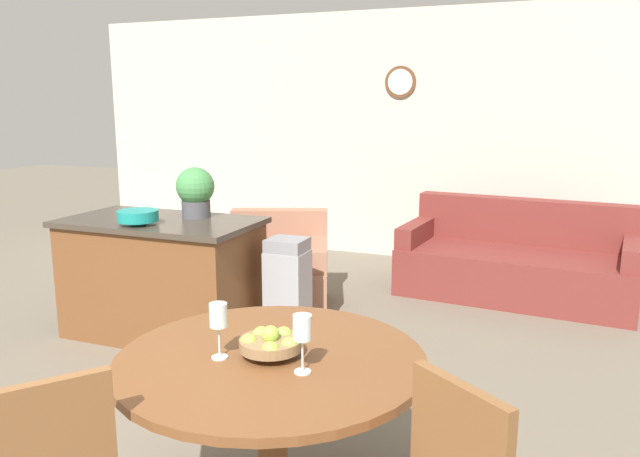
{
  "coord_description": "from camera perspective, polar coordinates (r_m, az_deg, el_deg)",
  "views": [
    {
      "loc": [
        1.59,
        -1.29,
        1.73
      ],
      "look_at": [
        0.18,
        2.26,
        0.95
      ],
      "focal_mm": 35.0,
      "sensor_mm": 36.0,
      "label": 1
    }
  ],
  "objects": [
    {
      "name": "couch",
      "position": [
        5.92,
        17.57,
        -3.11
      ],
      "size": [
        2.09,
        1.13,
        0.84
      ],
      "rotation": [
        0.0,
        0.0,
        -0.09
      ],
      "color": "maroon",
      "rests_on": "ground_plane"
    },
    {
      "name": "wine_glass_right",
      "position": [
        2.3,
        -1.63,
        -9.26
      ],
      "size": [
        0.07,
        0.07,
        0.22
      ],
      "color": "silver",
      "rests_on": "dining_table"
    },
    {
      "name": "wine_glass_left",
      "position": [
        2.45,
        -9.27,
        -8.04
      ],
      "size": [
        0.07,
        0.07,
        0.22
      ],
      "color": "silver",
      "rests_on": "dining_table"
    },
    {
      "name": "trash_bin",
      "position": [
        4.52,
        -2.97,
        -5.78
      ],
      "size": [
        0.28,
        0.25,
        0.78
      ],
      "color": "#9E9EA3",
      "rests_on": "ground_plane"
    },
    {
      "name": "dining_table",
      "position": [
        2.58,
        -4.45,
        -15.02
      ],
      "size": [
        1.23,
        1.23,
        0.75
      ],
      "color": "brown",
      "rests_on": "ground_plane"
    },
    {
      "name": "fruit_bowl",
      "position": [
        2.49,
        -4.53,
        -10.38
      ],
      "size": [
        0.25,
        0.25,
        0.12
      ],
      "color": "olive",
      "rests_on": "dining_table"
    },
    {
      "name": "teal_bowl",
      "position": [
        4.55,
        -16.31,
        1.11
      ],
      "size": [
        0.28,
        0.28,
        0.1
      ],
      "color": "teal",
      "rests_on": "kitchen_island"
    },
    {
      "name": "kitchen_island",
      "position": [
        4.81,
        -14.19,
        -4.34
      ],
      "size": [
        1.43,
        0.79,
        0.88
      ],
      "color": "brown",
      "rests_on": "ground_plane"
    },
    {
      "name": "potted_plant",
      "position": [
        4.71,
        -11.32,
        3.4
      ],
      "size": [
        0.28,
        0.28,
        0.37
      ],
      "color": "#4C4C51",
      "rests_on": "kitchen_island"
    },
    {
      "name": "wall_back",
      "position": [
        6.96,
        8.54,
        8.29
      ],
      "size": [
        8.0,
        0.09,
        2.7
      ],
      "color": "beige",
      "rests_on": "ground_plane"
    },
    {
      "name": "armchair",
      "position": [
        5.34,
        -3.9,
        -4.31
      ],
      "size": [
        1.08,
        1.08,
        0.8
      ],
      "rotation": [
        0.0,
        0.0,
        0.36
      ],
      "color": "#A87056",
      "rests_on": "ground_plane"
    }
  ]
}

